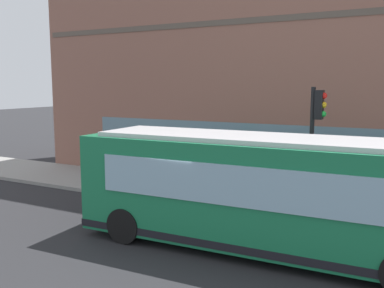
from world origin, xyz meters
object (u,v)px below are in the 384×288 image
fire_hydrant (282,189)px  city_bus_nearside (262,194)px  traffic_light_near_corner (316,128)px  pedestrian_by_light_pole (92,152)px

fire_hydrant → city_bus_nearside: bearing=-170.5°
traffic_light_near_corner → fire_hydrant: traffic_light_near_corner is taller
city_bus_nearside → fire_hydrant: bearing=9.5°
traffic_light_near_corner → pedestrian_by_light_pole: bearing=79.0°
city_bus_nearside → traffic_light_near_corner: (2.98, -0.71, 1.50)m
traffic_light_near_corner → pedestrian_by_light_pole: traffic_light_near_corner is taller
pedestrian_by_light_pole → fire_hydrant: bearing=-91.9°
fire_hydrant → pedestrian_by_light_pole: bearing=88.1°
traffic_light_near_corner → pedestrian_by_light_pole: (2.12, 10.93, -1.85)m
city_bus_nearside → fire_hydrant: city_bus_nearside is taller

